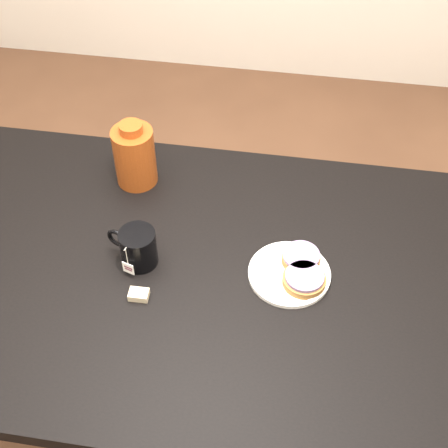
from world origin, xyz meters
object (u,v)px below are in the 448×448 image
object	(u,v)px
plate	(289,273)
bagel_package	(135,155)
teabag_pouch	(139,295)
table	(195,293)
bagel_back	(301,258)
bagel_front	(304,279)
mug	(138,247)

from	to	relation	value
plate	bagel_package	xyz separation A→B (m)	(-0.44, 0.27, 0.08)
bagel_package	teabag_pouch	bearing A→B (deg)	-75.19
table	bagel_back	size ratio (longest dim) A/B	12.02
bagel_package	bagel_back	bearing A→B (deg)	-26.36
table	teabag_pouch	distance (m)	0.17
table	bagel_package	xyz separation A→B (m)	(-0.21, 0.29, 0.17)
bagel_back	bagel_package	bearing A→B (deg)	153.64
table	teabag_pouch	size ratio (longest dim) A/B	31.11
bagel_front	plate	bearing A→B (deg)	145.60
table	plate	xyz separation A→B (m)	(0.23, 0.02, 0.09)
bagel_front	mug	distance (m)	0.40
plate	teabag_pouch	distance (m)	0.35
table	teabag_pouch	world-z (taller)	teabag_pouch
table	bagel_back	distance (m)	0.28
bagel_front	teabag_pouch	distance (m)	0.38
mug	teabag_pouch	size ratio (longest dim) A/B	3.07
bagel_back	bagel_front	size ratio (longest dim) A/B	0.82
bagel_back	teabag_pouch	bearing A→B (deg)	-156.54
teabag_pouch	table	bearing A→B (deg)	40.30
plate	bagel_package	bearing A→B (deg)	148.63
plate	bagel_front	bearing A→B (deg)	-34.40
plate	teabag_pouch	world-z (taller)	teabag_pouch
table	bagel_front	world-z (taller)	bagel_front
teabag_pouch	bagel_package	bearing A→B (deg)	104.81
bagel_back	table	bearing A→B (deg)	-165.83
mug	teabag_pouch	distance (m)	0.12
table	plate	bearing A→B (deg)	6.23
table	plate	distance (m)	0.24
plate	bagel_front	distance (m)	0.05
bagel_package	mug	bearing A→B (deg)	-74.76
plate	mug	distance (m)	0.36
mug	bagel_package	world-z (taller)	bagel_package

